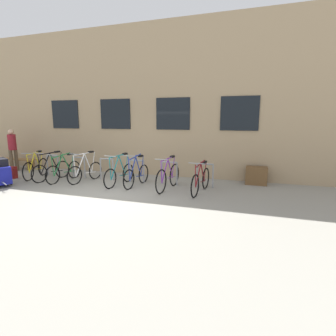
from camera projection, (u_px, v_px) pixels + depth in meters
The scene contains 15 objects.
ground_plane at pixel (101, 196), 7.62m from camera, with size 42.00×42.00×0.00m, color gray.
storefront_building at pixel (166, 105), 12.70m from camera, with size 28.00×5.61×5.69m.
bike_rack at pixel (122, 168), 9.41m from camera, with size 6.57×0.05×0.80m.
bicycle_purple at pixel (168, 177), 8.31m from camera, with size 0.44×1.80×1.05m.
bicycle_yellow at pixel (36, 168), 9.95m from camera, with size 0.54×1.65×1.01m.
bicycle_white at pixel (85, 171), 9.34m from camera, with size 0.46×1.63×1.08m.
bicycle_black at pixel (51, 170), 9.60m from camera, with size 0.46×1.62×1.06m.
bicycle_teal at pixel (120, 174), 8.88m from camera, with size 0.44×1.70×1.07m.
bicycle_maroon at pixel (201, 180), 7.94m from camera, with size 0.44×1.75×1.00m.
bicycle_blue at pixel (137, 175), 8.74m from camera, with size 0.44×1.63×1.09m.
bicycle_green at pixel (64, 171), 9.44m from camera, with size 0.44×1.74×1.04m.
wooden_bench at pixel (17, 161), 11.76m from camera, with size 1.89×0.40×0.46m.
person_by_bench at pixel (12, 147), 11.10m from camera, with size 0.32×0.36×1.77m.
backpack at pixel (13, 173), 9.86m from camera, with size 0.28×0.20×0.44m, color maroon.
planter_box at pixel (256, 176), 8.95m from camera, with size 0.70×0.44×0.60m, color brown.
Camera 1 is at (4.09, -6.40, 2.20)m, focal length 28.21 mm.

